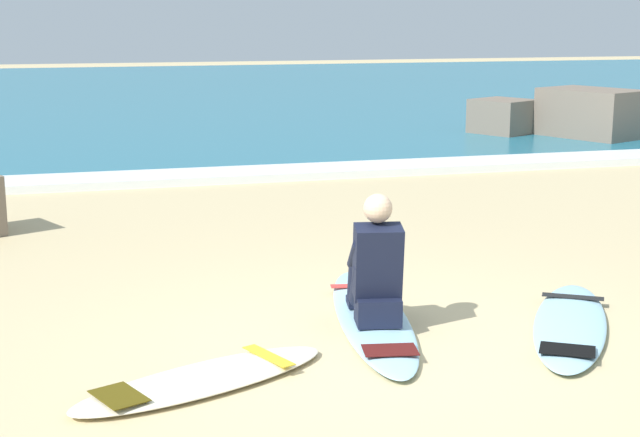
{
  "coord_description": "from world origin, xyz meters",
  "views": [
    {
      "loc": [
        -1.99,
        -5.8,
        2.28
      ],
      "look_at": [
        0.08,
        1.87,
        0.55
      ],
      "focal_mm": 53.06,
      "sensor_mm": 36.0,
      "label": 1
    }
  ],
  "objects_px": {
    "surfboard_main": "(372,317)",
    "surfboard_spare_near": "(203,379)",
    "surfer_seated": "(376,271)",
    "surfboard_spare_far": "(570,324)"
  },
  "relations": [
    {
      "from": "surfer_seated",
      "to": "surfboard_spare_far",
      "type": "height_order",
      "value": "surfer_seated"
    },
    {
      "from": "surfboard_spare_near",
      "to": "surfboard_spare_far",
      "type": "relative_size",
      "value": 0.9
    },
    {
      "from": "surfboard_spare_far",
      "to": "surfboard_main",
      "type": "bearing_deg",
      "value": 158.44
    },
    {
      "from": "surfer_seated",
      "to": "surfboard_spare_near",
      "type": "distance_m",
      "value": 1.63
    },
    {
      "from": "surfboard_spare_near",
      "to": "surfboard_spare_far",
      "type": "xyz_separation_m",
      "value": [
        2.77,
        0.36,
        -0.0
      ]
    },
    {
      "from": "surfboard_main",
      "to": "surfer_seated",
      "type": "distance_m",
      "value": 0.43
    },
    {
      "from": "surfboard_main",
      "to": "surfboard_spare_far",
      "type": "xyz_separation_m",
      "value": [
        1.36,
        -0.54,
        0.0
      ]
    },
    {
      "from": "surfboard_main",
      "to": "surfboard_spare_near",
      "type": "relative_size",
      "value": 1.41
    },
    {
      "from": "surfboard_main",
      "to": "surfer_seated",
      "type": "relative_size",
      "value": 2.76
    },
    {
      "from": "surfboard_main",
      "to": "surfboard_spare_far",
      "type": "height_order",
      "value": "same"
    }
  ]
}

